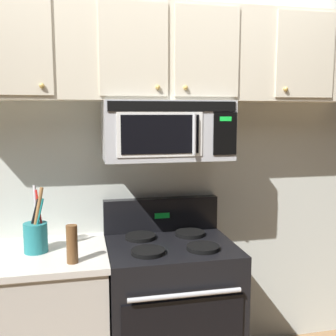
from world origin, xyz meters
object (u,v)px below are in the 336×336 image
at_px(over_range_microwave, 166,130).
at_px(utensil_crock_teal, 36,235).
at_px(stove_range, 170,311).
at_px(salt_shaker, 72,231).
at_px(pepper_mill, 72,244).

distance_m(over_range_microwave, utensil_crock_teal, 0.97).
height_order(stove_range, utensil_crock_teal, utensil_crock_teal).
distance_m(salt_shaker, pepper_mill, 0.43).
bearing_deg(stove_range, over_range_microwave, 90.14).
xyz_separation_m(stove_range, salt_shaker, (-0.58, 0.23, 0.48)).
bearing_deg(salt_shaker, pepper_mill, -88.55).
bearing_deg(utensil_crock_teal, pepper_mill, -46.66).
bearing_deg(over_range_microwave, stove_range, -89.86).
height_order(over_range_microwave, pepper_mill, over_range_microwave).
relative_size(stove_range, pepper_mill, 5.53).
bearing_deg(stove_range, salt_shaker, 158.39).
xyz_separation_m(stove_range, pepper_mill, (-0.57, -0.19, 0.53)).
xyz_separation_m(stove_range, utensil_crock_teal, (-0.77, 0.02, 0.53)).
relative_size(over_range_microwave, pepper_mill, 3.75).
height_order(stove_range, over_range_microwave, over_range_microwave).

